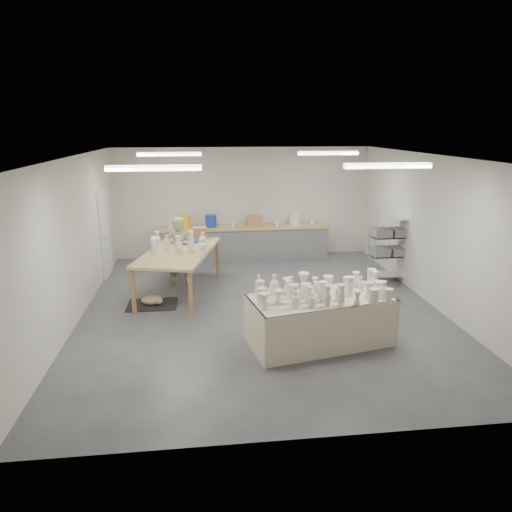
{
  "coord_description": "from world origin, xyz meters",
  "views": [
    {
      "loc": [
        -1.1,
        -8.46,
        3.54
      ],
      "look_at": [
        -0.08,
        0.19,
        1.05
      ],
      "focal_mm": 32.0,
      "sensor_mm": 36.0,
      "label": 1
    }
  ],
  "objects": [
    {
      "name": "back_counter",
      "position": [
        -0.01,
        3.68,
        0.49
      ],
      "size": [
        4.6,
        0.6,
        1.24
      ],
      "color": "tan",
      "rests_on": "ground"
    },
    {
      "name": "red_stool",
      "position": [
        -1.67,
        2.01,
        0.31
      ],
      "size": [
        0.46,
        0.46,
        0.34
      ],
      "rotation": [
        0.0,
        0.0,
        0.32
      ],
      "color": "red",
      "rests_on": "ground"
    },
    {
      "name": "room",
      "position": [
        -0.11,
        0.08,
        2.06
      ],
      "size": [
        8.0,
        8.02,
        3.0
      ],
      "color": "#424449",
      "rests_on": "ground"
    },
    {
      "name": "rug",
      "position": [
        -2.2,
        0.45,
        0.01
      ],
      "size": [
        1.0,
        0.7,
        0.02
      ],
      "primitive_type": "cube",
      "color": "black",
      "rests_on": "ground"
    },
    {
      "name": "work_table",
      "position": [
        -1.61,
        1.22,
        0.95
      ],
      "size": [
        1.87,
        2.8,
        1.32
      ],
      "rotation": [
        0.0,
        0.0,
        -0.24
      ],
      "color": "tan",
      "rests_on": "ground"
    },
    {
      "name": "potter",
      "position": [
        -1.67,
        1.74,
        0.79
      ],
      "size": [
        0.6,
        0.41,
        1.58
      ],
      "primitive_type": "imported",
      "rotation": [
        0.0,
        0.0,
        3.08
      ],
      "color": "#939F7B",
      "rests_on": "ground"
    },
    {
      "name": "drying_table",
      "position": [
        0.78,
        -1.59,
        0.45
      ],
      "size": [
        2.51,
        1.57,
        1.18
      ],
      "rotation": [
        0.0,
        0.0,
        0.2
      ],
      "color": "olive",
      "rests_on": "ground"
    },
    {
      "name": "cat",
      "position": [
        -2.18,
        0.44,
        0.11
      ],
      "size": [
        0.47,
        0.36,
        0.18
      ],
      "rotation": [
        0.0,
        0.0,
        0.14
      ],
      "color": "white",
      "rests_on": "rug"
    },
    {
      "name": "wire_shelf",
      "position": [
        3.2,
        1.4,
        0.92
      ],
      "size": [
        0.88,
        0.48,
        1.8
      ],
      "color": "silver",
      "rests_on": "ground"
    }
  ]
}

